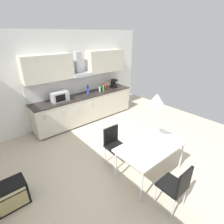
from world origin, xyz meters
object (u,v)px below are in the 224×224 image
bottle_green (103,87)px  guitar_amp (11,195)px  chair_near_left (177,185)px  bottle_white (100,89)px  chair_far_left (114,142)px  bottle_blue (88,90)px  bottle_red (106,86)px  bottle_brown (109,85)px  pendant_lamp (157,100)px  microwave (59,96)px  dining_table (151,147)px  coffee_maker (114,83)px

bottle_green → guitar_amp: bottle_green is taller
chair_near_left → bottle_white: bearing=71.4°
bottle_white → chair_far_left: (-1.25, -2.18, -0.46)m
bottle_white → bottle_green: 0.16m
bottle_blue → chair_far_left: bottle_blue is taller
bottle_red → bottle_brown: bearing=18.3°
guitar_amp → chair_far_left: bearing=-8.0°
guitar_amp → pendant_lamp: size_ratio=1.62×
microwave → pendant_lamp: bearing=-80.7°
bottle_green → dining_table: size_ratio=0.19×
microwave → bottle_white: size_ratio=2.41×
bottle_green → bottle_brown: bearing=16.0°
bottle_red → chair_near_left: bottle_red is taller
coffee_maker → bottle_red: (-0.40, -0.04, -0.02)m
coffee_maker → pendant_lamp: (-1.62, -3.01, 0.61)m
guitar_amp → pendant_lamp: (2.37, -1.06, 1.45)m
bottle_brown → bottle_red: size_ratio=0.95×
guitar_amp → pendant_lamp: bearing=-24.2°
microwave → bottle_white: bearing=-1.3°
bottle_blue → pendant_lamp: 3.13m
bottle_red → guitar_amp: 4.15m
bottle_brown → dining_table: 3.35m
coffee_maker → bottle_white: (-0.68, -0.06, -0.06)m
bottle_red → pendant_lamp: size_ratio=0.98×
coffee_maker → guitar_amp: 4.52m
bottle_brown → dining_table: (-1.39, -3.03, -0.35)m
coffee_maker → chair_far_left: bearing=-130.8°
bottle_white → bottle_blue: size_ratio=0.67×
microwave → pendant_lamp: size_ratio=1.50×
microwave → bottle_blue: 1.01m
coffee_maker → bottle_blue: 1.10m
bottle_red → coffee_maker: bearing=5.3°
bottle_green → dining_table: bearing=-110.5°
guitar_amp → pendant_lamp: 2.97m
chair_near_left → dining_table: bearing=68.0°
guitar_amp → pendant_lamp: pendant_lamp is taller
bottle_red → chair_near_left: 4.08m
bottle_white → microwave: bearing=178.7°
bottle_white → dining_table: bearing=-107.7°
chair_near_left → pendant_lamp: (0.31, 0.77, 1.13)m
microwave → bottle_red: (1.71, -0.01, -0.01)m
bottle_green → bottle_blue: 0.58m
bottle_brown → bottle_red: 0.18m
microwave → bottle_blue: size_ratio=1.61×
bottle_brown → chair_far_left: size_ratio=0.34×
bottle_brown → bottle_red: bearing=-161.7°
microwave → coffee_maker: (2.11, 0.03, 0.01)m
dining_table → chair_far_left: chair_far_left is taller
bottle_green → pendant_lamp: pendant_lamp is taller
coffee_maker → bottle_green: coffee_maker is taller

